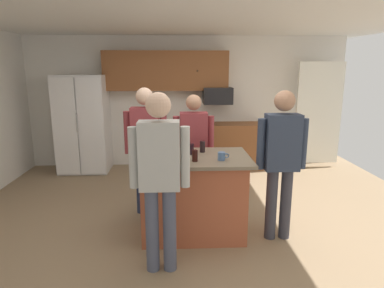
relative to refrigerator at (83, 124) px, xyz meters
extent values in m
plane|color=#937A5B|center=(2.00, -2.38, -0.93)|extent=(7.04, 7.04, 0.00)
plane|color=white|center=(2.00, -2.38, 1.67)|extent=(7.04, 7.04, 0.00)
cube|color=white|center=(2.00, 0.42, 0.37)|extent=(6.40, 0.10, 2.60)
cube|color=white|center=(4.60, 0.02, 0.17)|extent=(0.90, 0.06, 2.00)
cube|color=brown|center=(1.60, 0.22, 1.00)|extent=(2.40, 0.35, 0.75)
sphere|color=#4C3823|center=(2.20, 0.03, 1.00)|extent=(0.04, 0.04, 0.04)
cube|color=brown|center=(2.60, 0.10, -0.48)|extent=(1.80, 0.60, 0.90)
sphere|color=#4C3823|center=(3.05, -0.22, -0.48)|extent=(0.04, 0.04, 0.04)
cube|color=white|center=(0.00, 0.02, 0.00)|extent=(0.93, 0.70, 1.86)
cube|color=white|center=(-0.23, -0.35, 0.00)|extent=(0.44, 0.04, 1.78)
cube|color=white|center=(0.23, -0.35, 0.00)|extent=(0.44, 0.04, 1.78)
cylinder|color=#B2B2B7|center=(0.00, -0.38, 0.09)|extent=(0.02, 0.02, 0.35)
cube|color=black|center=(2.60, 0.12, 0.52)|extent=(0.56, 0.40, 0.32)
cube|color=#AD5638|center=(1.98, -2.66, -0.46)|extent=(1.18, 0.75, 0.93)
cube|color=#756651|center=(1.98, -2.66, 0.02)|extent=(1.32, 0.89, 0.04)
cylinder|color=#232D4C|center=(1.29, -2.02, -0.51)|extent=(0.13, 0.13, 0.84)
cylinder|color=#232D4C|center=(1.46, -2.02, -0.51)|extent=(0.13, 0.13, 0.84)
cube|color=maroon|center=(1.38, -2.02, 0.23)|extent=(0.38, 0.22, 0.63)
sphere|color=beige|center=(1.38, -2.02, 0.69)|extent=(0.23, 0.23, 0.23)
cylinder|color=maroon|center=(1.14, -2.02, 0.21)|extent=(0.09, 0.09, 0.57)
cylinder|color=maroon|center=(1.62, -2.02, 0.21)|extent=(0.09, 0.09, 0.57)
cylinder|color=#383842|center=(2.89, -2.82, -0.50)|extent=(0.13, 0.13, 0.85)
cylinder|color=#383842|center=(3.06, -2.82, -0.50)|extent=(0.13, 0.13, 0.85)
cube|color=#2D384C|center=(2.97, -2.82, 0.24)|extent=(0.38, 0.22, 0.63)
sphere|color=tan|center=(2.97, -2.82, 0.70)|extent=(0.23, 0.23, 0.23)
cylinder|color=#2D384C|center=(2.73, -2.82, 0.22)|extent=(0.09, 0.09, 0.57)
cylinder|color=#2D384C|center=(3.21, -2.82, 0.22)|extent=(0.09, 0.09, 0.57)
cylinder|color=#4C5166|center=(1.55, -3.40, -0.50)|extent=(0.13, 0.13, 0.86)
cylinder|color=#4C5166|center=(1.72, -3.40, -0.50)|extent=(0.13, 0.13, 0.86)
cube|color=#B7B7B2|center=(1.63, -3.40, 0.25)|extent=(0.38, 0.22, 0.64)
sphere|color=beige|center=(1.63, -3.40, 0.72)|extent=(0.23, 0.23, 0.23)
cylinder|color=#B7B7B2|center=(1.39, -3.40, 0.24)|extent=(0.09, 0.09, 0.58)
cylinder|color=#B7B7B2|center=(1.87, -3.40, 0.24)|extent=(0.09, 0.09, 0.58)
cylinder|color=#4C5166|center=(1.94, -1.87, -0.53)|extent=(0.13, 0.13, 0.79)
cylinder|color=#4C5166|center=(2.11, -1.87, -0.53)|extent=(0.13, 0.13, 0.79)
cube|color=maroon|center=(2.03, -1.87, 0.16)|extent=(0.38, 0.22, 0.59)
sphere|color=tan|center=(2.03, -1.87, 0.59)|extent=(0.21, 0.21, 0.21)
cylinder|color=maroon|center=(1.79, -1.87, 0.14)|extent=(0.09, 0.09, 0.53)
cylinder|color=maroon|center=(2.27, -1.87, 0.14)|extent=(0.09, 0.09, 0.53)
cylinder|color=#4C6B99|center=(2.29, -2.84, 0.09)|extent=(0.08, 0.08, 0.09)
torus|color=#4C6B99|center=(2.35, -2.84, 0.09)|extent=(0.06, 0.01, 0.06)
cylinder|color=#4C6B99|center=(1.69, -2.60, 0.09)|extent=(0.09, 0.09, 0.10)
torus|color=#4C6B99|center=(1.75, -2.60, 0.10)|extent=(0.06, 0.01, 0.06)
cylinder|color=black|center=(1.99, -2.87, 0.11)|extent=(0.06, 0.06, 0.13)
cylinder|color=black|center=(1.96, -2.56, 0.11)|extent=(0.07, 0.07, 0.13)
cylinder|color=black|center=(1.79, -2.67, 0.12)|extent=(0.06, 0.06, 0.16)
cylinder|color=black|center=(1.59, -2.70, 0.10)|extent=(0.07, 0.07, 0.12)
cylinder|color=black|center=(2.11, -2.46, 0.11)|extent=(0.06, 0.06, 0.14)
camera|label=1|loc=(1.79, -6.40, 1.04)|focal=31.12mm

